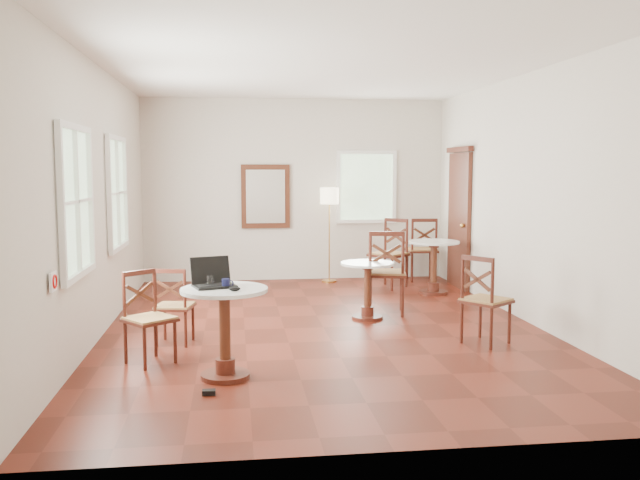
{
  "coord_description": "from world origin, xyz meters",
  "views": [
    {
      "loc": [
        -1.02,
        -7.61,
        1.84
      ],
      "look_at": [
        0.0,
        0.3,
        1.0
      ],
      "focal_mm": 37.51,
      "sensor_mm": 36.0,
      "label": 1
    }
  ],
  "objects_px": {
    "cafe_table_mid": "(368,284)",
    "chair_back_a": "(422,249)",
    "cafe_table_near": "(225,323)",
    "floor_lamp": "(329,202)",
    "mouse": "(235,289)",
    "chair_near_a": "(174,306)",
    "navy_mug": "(226,283)",
    "chair_mid_b": "(485,300)",
    "chair_mid_a": "(386,273)",
    "laptop": "(213,279)",
    "chair_near_b": "(148,318)",
    "chair_back_b": "(390,253)",
    "cafe_table_back": "(434,261)",
    "water_glass": "(210,282)",
    "power_adapter": "(209,392)"
  },
  "relations": [
    {
      "from": "cafe_table_mid",
      "to": "chair_mid_b",
      "type": "distance_m",
      "value": 1.66
    },
    {
      "from": "cafe_table_mid",
      "to": "chair_back_b",
      "type": "bearing_deg",
      "value": 69.92
    },
    {
      "from": "chair_back_a",
      "to": "floor_lamp",
      "type": "distance_m",
      "value": 1.74
    },
    {
      "from": "cafe_table_mid",
      "to": "chair_back_a",
      "type": "xyz_separation_m",
      "value": [
        1.46,
        2.7,
        0.08
      ]
    },
    {
      "from": "chair_mid_b",
      "to": "water_glass",
      "type": "bearing_deg",
      "value": 68.66
    },
    {
      "from": "chair_mid_b",
      "to": "mouse",
      "type": "height_order",
      "value": "chair_mid_b"
    },
    {
      "from": "mouse",
      "to": "chair_near_a",
      "type": "bearing_deg",
      "value": 114.87
    },
    {
      "from": "chair_mid_a",
      "to": "cafe_table_back",
      "type": "bearing_deg",
      "value": -115.98
    },
    {
      "from": "chair_mid_a",
      "to": "chair_near_b",
      "type": "bearing_deg",
      "value": 46.06
    },
    {
      "from": "chair_back_a",
      "to": "chair_back_b",
      "type": "height_order",
      "value": "chair_back_b"
    },
    {
      "from": "cafe_table_near",
      "to": "power_adapter",
      "type": "distance_m",
      "value": 0.66
    },
    {
      "from": "cafe_table_near",
      "to": "floor_lamp",
      "type": "height_order",
      "value": "floor_lamp"
    },
    {
      "from": "mouse",
      "to": "water_glass",
      "type": "height_order",
      "value": "water_glass"
    },
    {
      "from": "chair_mid_b",
      "to": "chair_near_b",
      "type": "bearing_deg",
      "value": 57.71
    },
    {
      "from": "navy_mug",
      "to": "chair_back_b",
      "type": "bearing_deg",
      "value": 60.02
    },
    {
      "from": "laptop",
      "to": "floor_lamp",
      "type": "bearing_deg",
      "value": 52.77
    },
    {
      "from": "mouse",
      "to": "navy_mug",
      "type": "height_order",
      "value": "navy_mug"
    },
    {
      "from": "chair_mid_a",
      "to": "cafe_table_mid",
      "type": "bearing_deg",
      "value": 51.41
    },
    {
      "from": "chair_back_a",
      "to": "navy_mug",
      "type": "height_order",
      "value": "chair_back_a"
    },
    {
      "from": "chair_mid_a",
      "to": "chair_back_b",
      "type": "bearing_deg",
      "value": -92.28
    },
    {
      "from": "navy_mug",
      "to": "cafe_table_back",
      "type": "bearing_deg",
      "value": 50.81
    },
    {
      "from": "chair_back_b",
      "to": "water_glass",
      "type": "xyz_separation_m",
      "value": [
        -2.63,
        -4.26,
        0.32
      ]
    },
    {
      "from": "mouse",
      "to": "navy_mug",
      "type": "xyz_separation_m",
      "value": [
        -0.07,
        0.15,
        0.02
      ]
    },
    {
      "from": "chair_mid_a",
      "to": "chair_mid_b",
      "type": "bearing_deg",
      "value": 126.49
    },
    {
      "from": "chair_mid_a",
      "to": "chair_back_b",
      "type": "distance_m",
      "value": 1.98
    },
    {
      "from": "chair_back_b",
      "to": "chair_back_a",
      "type": "bearing_deg",
      "value": 86.71
    },
    {
      "from": "chair_mid_b",
      "to": "navy_mug",
      "type": "xyz_separation_m",
      "value": [
        -2.69,
        -0.83,
        0.38
      ]
    },
    {
      "from": "chair_mid_a",
      "to": "laptop",
      "type": "bearing_deg",
      "value": 59.67
    },
    {
      "from": "cafe_table_near",
      "to": "laptop",
      "type": "xyz_separation_m",
      "value": [
        -0.1,
        0.1,
        0.37
      ]
    },
    {
      "from": "cafe_table_near",
      "to": "cafe_table_back",
      "type": "xyz_separation_m",
      "value": [
        3.03,
        3.69,
        -0.01
      ]
    },
    {
      "from": "cafe_table_mid",
      "to": "cafe_table_back",
      "type": "distance_m",
      "value": 2.01
    },
    {
      "from": "navy_mug",
      "to": "chair_mid_b",
      "type": "bearing_deg",
      "value": 17.19
    },
    {
      "from": "laptop",
      "to": "cafe_table_near",
      "type": "bearing_deg",
      "value": -63.15
    },
    {
      "from": "cafe_table_near",
      "to": "cafe_table_back",
      "type": "height_order",
      "value": "cafe_table_near"
    },
    {
      "from": "chair_mid_a",
      "to": "chair_back_a",
      "type": "bearing_deg",
      "value": -103.19
    },
    {
      "from": "chair_near_a",
      "to": "chair_mid_a",
      "type": "bearing_deg",
      "value": -144.98
    },
    {
      "from": "power_adapter",
      "to": "floor_lamp",
      "type": "bearing_deg",
      "value": 71.76
    },
    {
      "from": "chair_near_a",
      "to": "chair_mid_a",
      "type": "xyz_separation_m",
      "value": [
        2.56,
        1.16,
        0.13
      ]
    },
    {
      "from": "chair_near_a",
      "to": "chair_near_b",
      "type": "distance_m",
      "value": 0.7
    },
    {
      "from": "chair_back_a",
      "to": "floor_lamp",
      "type": "height_order",
      "value": "floor_lamp"
    },
    {
      "from": "floor_lamp",
      "to": "mouse",
      "type": "distance_m",
      "value": 5.34
    },
    {
      "from": "cafe_table_mid",
      "to": "chair_back_a",
      "type": "bearing_deg",
      "value": 61.55
    },
    {
      "from": "floor_lamp",
      "to": "chair_mid_b",
      "type": "bearing_deg",
      "value": -75.32
    },
    {
      "from": "chair_back_b",
      "to": "floor_lamp",
      "type": "distance_m",
      "value": 1.32
    },
    {
      "from": "navy_mug",
      "to": "water_glass",
      "type": "height_order",
      "value": "water_glass"
    },
    {
      "from": "chair_near_a",
      "to": "water_glass",
      "type": "height_order",
      "value": "water_glass"
    },
    {
      "from": "cafe_table_back",
      "to": "chair_near_a",
      "type": "relative_size",
      "value": 0.96
    },
    {
      "from": "chair_back_b",
      "to": "chair_mid_b",
      "type": "bearing_deg",
      "value": -39.08
    },
    {
      "from": "cafe_table_mid",
      "to": "cafe_table_back",
      "type": "height_order",
      "value": "cafe_table_back"
    },
    {
      "from": "cafe_table_back",
      "to": "chair_mid_b",
      "type": "distance_m",
      "value": 2.88
    }
  ]
}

